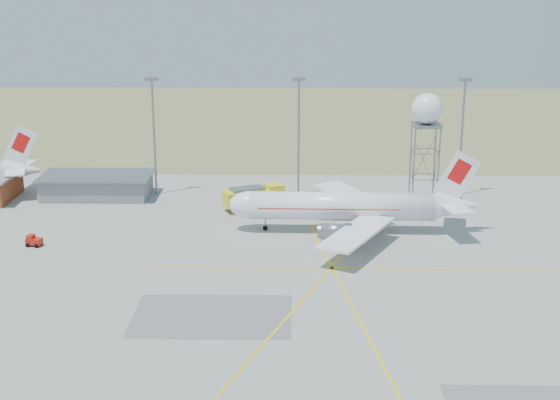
{
  "coord_description": "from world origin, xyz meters",
  "views": [
    {
      "loc": [
        -10.84,
        -65.96,
        37.14
      ],
      "look_at": [
        -12.75,
        40.0,
        6.48
      ],
      "focal_mm": 50.0,
      "sensor_mm": 36.0,
      "label": 1
    }
  ],
  "objects_px": {
    "baggage_tug": "(34,242)",
    "airliner_main": "(347,207)",
    "fire_truck": "(255,198)",
    "radar_tower": "(425,142)"
  },
  "relations": [
    {
      "from": "baggage_tug",
      "to": "airliner_main",
      "type": "bearing_deg",
      "value": 20.9
    },
    {
      "from": "airliner_main",
      "to": "fire_truck",
      "type": "height_order",
      "value": "airliner_main"
    },
    {
      "from": "fire_truck",
      "to": "baggage_tug",
      "type": "xyz_separation_m",
      "value": [
        -30.66,
        -18.59,
        -1.29
      ]
    },
    {
      "from": "baggage_tug",
      "to": "fire_truck",
      "type": "bearing_deg",
      "value": 42.78
    },
    {
      "from": "fire_truck",
      "to": "airliner_main",
      "type": "bearing_deg",
      "value": -61.54
    },
    {
      "from": "baggage_tug",
      "to": "radar_tower",
      "type": "bearing_deg",
      "value": 33.28
    },
    {
      "from": "airliner_main",
      "to": "fire_truck",
      "type": "xyz_separation_m",
      "value": [
        -14.23,
        11.2,
        -1.97
      ]
    },
    {
      "from": "radar_tower",
      "to": "baggage_tug",
      "type": "distance_m",
      "value": 64.14
    },
    {
      "from": "radar_tower",
      "to": "baggage_tug",
      "type": "bearing_deg",
      "value": -158.27
    },
    {
      "from": "airliner_main",
      "to": "baggage_tug",
      "type": "bearing_deg",
      "value": 10.49
    }
  ]
}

